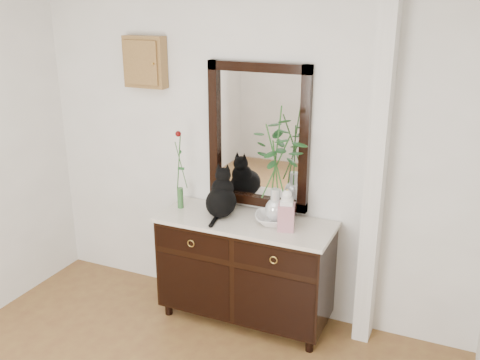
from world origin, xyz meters
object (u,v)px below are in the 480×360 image
at_px(cat, 221,193).
at_px(ginger_jar, 287,209).
at_px(lotus_bowl, 275,219).
at_px(sideboard, 245,265).

height_order(cat, ginger_jar, cat).
relative_size(lotus_bowl, ginger_jar, 0.94).
relative_size(sideboard, lotus_bowl, 4.52).
relative_size(sideboard, cat, 3.58).
xyz_separation_m(sideboard, cat, (-0.21, 0.01, 0.56)).
bearing_deg(lotus_bowl, sideboard, -171.45).
height_order(cat, lotus_bowl, cat).
bearing_deg(lotus_bowl, ginger_jar, -32.40).
distance_m(cat, ginger_jar, 0.54).
bearing_deg(cat, sideboard, -14.22).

